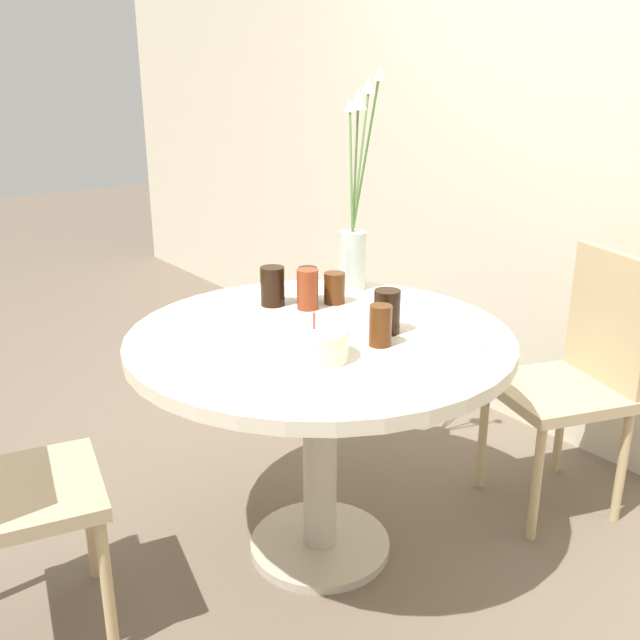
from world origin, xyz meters
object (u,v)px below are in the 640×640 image
object	(u,v)px
drink_glass_0	(308,289)
drink_glass_2	(308,284)
chair_left_flank	(579,367)
drink_glass_4	(387,312)
drink_glass_3	(380,325)
side_plate	(451,340)
birthday_cake	(314,344)
flower_vase	(354,225)
drink_glass_5	(273,286)
drink_glass_1	(334,288)

from	to	relation	value
drink_glass_0	drink_glass_2	bearing A→B (deg)	143.04
chair_left_flank	drink_glass_4	bearing A→B (deg)	-85.60
drink_glass_0	drink_glass_3	size ratio (longest dim) A/B	1.12
side_plate	drink_glass_4	world-z (taller)	drink_glass_4
birthday_cake	flower_vase	bearing A→B (deg)	131.43
side_plate	drink_glass_5	world-z (taller)	drink_glass_5
drink_glass_5	drink_glass_2	bearing A→B (deg)	71.66
chair_left_flank	drink_glass_1	size ratio (longest dim) A/B	8.90
drink_glass_4	drink_glass_5	distance (m)	0.44
chair_left_flank	drink_glass_2	xyz separation A→B (m)	(-0.58, -0.73, 0.29)
side_plate	drink_glass_0	size ratio (longest dim) A/B	1.50
drink_glass_4	side_plate	bearing A→B (deg)	30.11
chair_left_flank	drink_glass_0	size ratio (longest dim) A/B	7.02
birthday_cake	drink_glass_0	xyz separation A→B (m)	(-0.36, 0.24, 0.02)
chair_left_flank	drink_glass_4	distance (m)	0.81
flower_vase	drink_glass_5	xyz separation A→B (m)	(-0.00, -0.34, -0.16)
chair_left_flank	drink_glass_5	xyz separation A→B (m)	(-0.62, -0.85, 0.30)
birthday_cake	drink_glass_5	distance (m)	0.49
side_plate	drink_glass_1	xyz separation A→B (m)	(-0.48, -0.04, 0.05)
chair_left_flank	side_plate	size ratio (longest dim) A/B	4.69
drink_glass_0	drink_glass_3	world-z (taller)	drink_glass_0
side_plate	drink_glass_3	world-z (taller)	drink_glass_3
drink_glass_0	side_plate	bearing A→B (deg)	16.86
drink_glass_2	drink_glass_5	size ratio (longest dim) A/B	0.91
side_plate	drink_glass_3	size ratio (longest dim) A/B	1.67
drink_glass_2	drink_glass_5	bearing A→B (deg)	-108.34
drink_glass_0	drink_glass_5	size ratio (longest dim) A/B	1.02
drink_glass_5	drink_glass_1	bearing A→B (deg)	58.73
side_plate	flower_vase	bearing A→B (deg)	167.84
drink_glass_1	chair_left_flank	bearing A→B (deg)	52.99
drink_glass_5	drink_glass_4	bearing A→B (deg)	15.73
side_plate	drink_glass_1	size ratio (longest dim) A/B	1.90
flower_vase	drink_glass_3	size ratio (longest dim) A/B	6.33
chair_left_flank	drink_glass_5	world-z (taller)	chair_left_flank
drink_glass_2	drink_glass_4	xyz separation A→B (m)	(0.39, 0.00, 0.01)
drink_glass_0	drink_glass_2	size ratio (longest dim) A/B	1.12
flower_vase	drink_glass_4	size ratio (longest dim) A/B	5.72
birthday_cake	drink_glass_2	xyz separation A→B (m)	(-0.42, 0.29, 0.02)
flower_vase	drink_glass_0	xyz separation A→B (m)	(0.10, -0.27, -0.16)
birthday_cake	drink_glass_1	xyz separation A→B (m)	(-0.35, 0.35, 0.01)
drink_glass_1	drink_glass_5	bearing A→B (deg)	-121.27
birthday_cake	drink_glass_3	distance (m)	0.21
chair_left_flank	flower_vase	distance (m)	0.92
chair_left_flank	drink_glass_2	size ratio (longest dim) A/B	7.86
side_plate	drink_glass_5	distance (m)	0.63
drink_glass_1	drink_glass_4	size ratio (longest dim) A/B	0.80
drink_glass_2	drink_glass_3	distance (m)	0.46
chair_left_flank	drink_glass_2	bearing A→B (deg)	-109.12
drink_glass_0	drink_glass_4	bearing A→B (deg)	9.10
flower_vase	drink_glass_1	world-z (taller)	flower_vase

